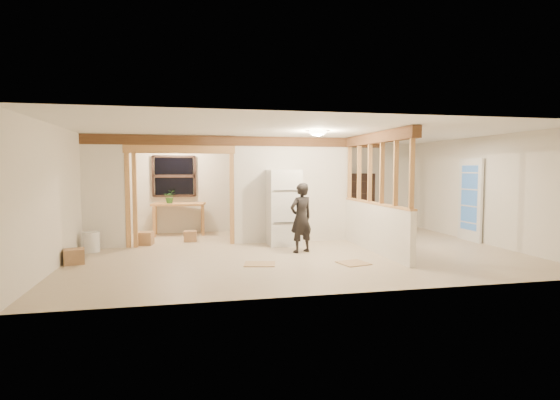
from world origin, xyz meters
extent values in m
cube|color=#BEAB8D|center=(0.00, 0.00, -0.01)|extent=(9.00, 6.50, 0.01)
cube|color=white|center=(0.00, 0.00, 2.50)|extent=(9.00, 6.50, 0.01)
cube|color=silver|center=(0.00, 3.25, 1.25)|extent=(9.00, 0.01, 2.50)
cube|color=silver|center=(0.00, -3.25, 1.25)|extent=(9.00, 0.01, 2.50)
cube|color=silver|center=(-4.50, 0.00, 1.25)|extent=(0.01, 6.50, 2.50)
cube|color=silver|center=(4.50, 0.00, 1.25)|extent=(0.01, 6.50, 2.50)
cube|color=silver|center=(-4.05, 1.20, 1.25)|extent=(0.90, 0.12, 2.50)
cube|color=silver|center=(0.20, 1.20, 1.25)|extent=(2.80, 0.12, 2.50)
cube|color=tan|center=(-2.40, 1.20, 1.10)|extent=(2.46, 0.14, 2.20)
cube|color=brown|center=(-1.00, 1.20, 2.38)|extent=(7.00, 0.18, 0.22)
cube|color=brown|center=(1.60, -0.40, 2.38)|extent=(0.18, 3.30, 0.22)
cube|color=silver|center=(1.60, -0.40, 0.50)|extent=(0.12, 3.20, 1.00)
cube|color=tan|center=(1.60, -0.40, 1.66)|extent=(0.14, 3.20, 1.32)
cube|color=black|center=(-2.60, 3.17, 1.55)|extent=(1.12, 0.10, 1.10)
cube|color=white|center=(4.42, 0.40, 1.00)|extent=(0.12, 0.86, 2.00)
ellipsoid|color=#FFEABF|center=(0.30, -0.50, 2.48)|extent=(0.36, 0.36, 0.16)
ellipsoid|color=#FFEABF|center=(-2.50, 2.30, 2.48)|extent=(0.32, 0.32, 0.14)
ellipsoid|color=#FFD88C|center=(-2.00, 1.60, 2.18)|extent=(0.07, 0.07, 0.07)
cube|color=white|center=(-0.10, 0.79, 0.86)|extent=(0.71, 0.69, 1.73)
imported|color=black|center=(0.05, -0.18, 0.73)|extent=(0.62, 0.52, 1.45)
cube|color=tan|center=(-2.49, 2.86, 0.42)|extent=(1.43, 0.87, 0.85)
imported|color=#275624|center=(-2.71, 2.81, 1.02)|extent=(0.32, 0.27, 0.34)
cylinder|color=maroon|center=(-4.20, 1.69, 0.28)|extent=(0.46, 0.46, 0.56)
cube|color=black|center=(2.68, 3.05, 0.81)|extent=(0.81, 0.27, 1.61)
cylinder|color=white|center=(-4.24, 0.75, 0.21)|extent=(0.43, 0.43, 0.43)
cube|color=#A5794F|center=(-2.20, 1.71, 0.13)|extent=(0.32, 0.28, 0.26)
cube|color=#A5794F|center=(-3.21, 1.45, 0.15)|extent=(0.37, 0.37, 0.30)
cube|color=#A5794F|center=(-4.30, -0.42, 0.14)|extent=(0.40, 0.35, 0.28)
cube|color=tan|center=(0.72, -1.44, 0.01)|extent=(0.60, 0.60, 0.02)
cube|color=tan|center=(-0.98, -1.16, 0.01)|extent=(0.64, 0.55, 0.02)
camera|label=1|loc=(-2.25, -8.91, 1.73)|focal=28.00mm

